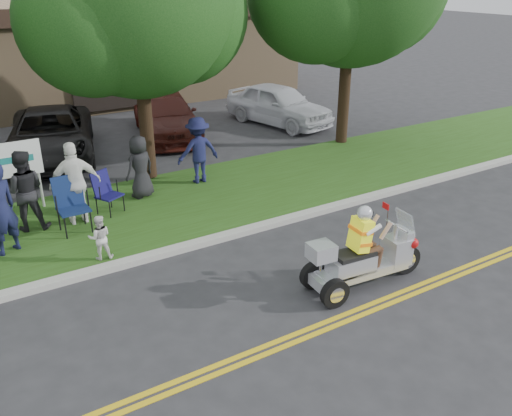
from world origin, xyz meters
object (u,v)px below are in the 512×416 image
trike_scooter (362,259)px  spectator_adult_left (0,209)px  lawn_chair_a (71,201)px  lawn_chair_b (105,190)px  spectator_adult_mid (24,191)px  parked_car_right (166,115)px  parked_car_far_right (279,104)px  spectator_adult_right (75,183)px  parked_car_mid (51,135)px

trike_scooter → spectator_adult_left: 6.89m
lawn_chair_a → spectator_adult_left: size_ratio=0.63×
lawn_chair_b → spectator_adult_mid: (-1.69, 0.00, 0.33)m
trike_scooter → parked_car_right: trike_scooter is taller
trike_scooter → parked_car_right: size_ratio=0.51×
lawn_chair_b → parked_car_far_right: (7.89, 4.68, 0.08)m
lawn_chair_b → spectator_adult_left: (-2.27, -0.89, 0.38)m
parked_car_far_right → trike_scooter: bearing=-129.2°
spectator_adult_mid → spectator_adult_right: bearing=-177.8°
spectator_adult_left → parked_car_mid: 6.30m
parked_car_mid → lawn_chair_b: bearing=-74.1°
parked_car_mid → parked_car_far_right: parked_car_far_right is taller
lawn_chair_a → spectator_adult_mid: bearing=145.1°
parked_car_far_right → lawn_chair_b: bearing=-162.2°
parked_car_far_right → parked_car_right: bearing=156.4°
spectator_adult_left → parked_car_far_right: bearing=-178.1°
trike_scooter → lawn_chair_b: bearing=123.4°
lawn_chair_a → parked_car_far_right: (8.78, 5.20, -0.03)m
spectator_adult_left → lawn_chair_b: bearing=174.5°
spectator_adult_mid → parked_car_mid: (1.61, 5.01, -0.26)m
spectator_adult_mid → parked_car_mid: bearing=-92.3°
parked_car_far_right → parked_car_mid: bearing=164.7°
spectator_adult_right → trike_scooter: bearing=130.3°
spectator_adult_left → parked_car_far_right: spectator_adult_left is taller
lawn_chair_b → spectator_adult_mid: size_ratio=0.55×
lawn_chair_a → spectator_adult_mid: (-0.80, 0.52, 0.22)m
trike_scooter → lawn_chair_a: (-3.81, 4.87, 0.21)m
parked_car_mid → parked_car_right: bearing=21.5°
lawn_chair_b → parked_car_right: 6.65m
spectator_adult_right → parked_car_mid: bearing=-91.3°
lawn_chair_b → parked_car_mid: size_ratio=0.19×
spectator_adult_mid → parked_car_mid: size_ratio=0.34×
parked_car_right → parked_car_far_right: 4.16m
trike_scooter → spectator_adult_mid: spectator_adult_mid is taller
lawn_chair_a → lawn_chair_b: (0.89, 0.52, -0.12)m
parked_car_right → parked_car_far_right: (4.08, -0.78, 0.04)m
spectator_adult_right → parked_car_far_right: bearing=-144.9°
spectator_adult_mid → parked_car_right: 7.75m
spectator_adult_right → parked_car_right: spectator_adult_right is taller
parked_car_right → spectator_adult_mid: bearing=-119.7°
trike_scooter → spectator_adult_left: (-5.20, 4.50, 0.48)m
spectator_adult_left → parked_car_right: 8.79m
trike_scooter → parked_car_mid: size_ratio=0.47×
spectator_adult_right → lawn_chair_a: bearing=58.5°
parked_car_right → spectator_adult_left: bearing=-118.3°
parked_car_mid → parked_car_far_right: (7.97, -0.33, 0.01)m
spectator_adult_left → parked_car_right: (6.08, 6.34, -0.34)m
lawn_chair_a → parked_car_far_right: parked_car_far_right is taller
trike_scooter → parked_car_right: (0.88, 10.84, 0.14)m
spectator_adult_right → lawn_chair_b: bearing=-155.5°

